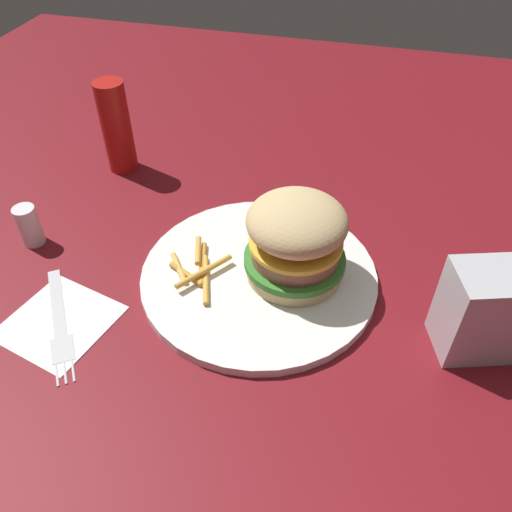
{
  "coord_description": "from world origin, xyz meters",
  "views": [
    {
      "loc": [
        0.11,
        -0.43,
        0.45
      ],
      "look_at": [
        -0.0,
        -0.0,
        0.04
      ],
      "focal_mm": 36.17,
      "sensor_mm": 36.0,
      "label": 1
    }
  ],
  "objects_px": {
    "napkin": "(59,322)",
    "napkin_dispenser": "(488,311)",
    "sandwich": "(296,239)",
    "fork": "(59,321)",
    "plate": "(256,278)",
    "fries_pile": "(197,269)",
    "ketchup_bottle": "(116,127)",
    "salt_shaker": "(29,226)"
  },
  "relations": [
    {
      "from": "plate",
      "to": "fork",
      "type": "distance_m",
      "value": 0.23
    },
    {
      "from": "plate",
      "to": "napkin_dispenser",
      "type": "relative_size",
      "value": 2.7
    },
    {
      "from": "plate",
      "to": "salt_shaker",
      "type": "xyz_separation_m",
      "value": [
        -0.3,
        -0.0,
        0.02
      ]
    },
    {
      "from": "napkin",
      "to": "napkin_dispenser",
      "type": "height_order",
      "value": "napkin_dispenser"
    },
    {
      "from": "fork",
      "to": "ketchup_bottle",
      "type": "relative_size",
      "value": 1.08
    },
    {
      "from": "napkin",
      "to": "salt_shaker",
      "type": "distance_m",
      "value": 0.16
    },
    {
      "from": "plate",
      "to": "fork",
      "type": "bearing_deg",
      "value": -148.4
    },
    {
      "from": "sandwich",
      "to": "fork",
      "type": "height_order",
      "value": "sandwich"
    },
    {
      "from": "ketchup_bottle",
      "to": "sandwich",
      "type": "bearing_deg",
      "value": -29.55
    },
    {
      "from": "plate",
      "to": "napkin",
      "type": "distance_m",
      "value": 0.23
    },
    {
      "from": "sandwich",
      "to": "fork",
      "type": "relative_size",
      "value": 0.79
    },
    {
      "from": "plate",
      "to": "fries_pile",
      "type": "bearing_deg",
      "value": -168.18
    },
    {
      "from": "plate",
      "to": "ketchup_bottle",
      "type": "height_order",
      "value": "ketchup_bottle"
    },
    {
      "from": "napkin",
      "to": "salt_shaker",
      "type": "xyz_separation_m",
      "value": [
        -0.1,
        0.11,
        0.03
      ]
    },
    {
      "from": "plate",
      "to": "sandwich",
      "type": "xyz_separation_m",
      "value": [
        0.04,
        0.01,
        0.06
      ]
    },
    {
      "from": "salt_shaker",
      "to": "plate",
      "type": "bearing_deg",
      "value": 0.89
    },
    {
      "from": "sandwich",
      "to": "napkin",
      "type": "distance_m",
      "value": 0.28
    },
    {
      "from": "ketchup_bottle",
      "to": "napkin",
      "type": "bearing_deg",
      "value": -77.45
    },
    {
      "from": "sandwich",
      "to": "fork",
      "type": "bearing_deg",
      "value": -150.43
    },
    {
      "from": "salt_shaker",
      "to": "fries_pile",
      "type": "bearing_deg",
      "value": -2.41
    },
    {
      "from": "fries_pile",
      "to": "fork",
      "type": "height_order",
      "value": "fries_pile"
    },
    {
      "from": "napkin",
      "to": "napkin_dispenser",
      "type": "xyz_separation_m",
      "value": [
        0.45,
        0.09,
        0.05
      ]
    },
    {
      "from": "ketchup_bottle",
      "to": "salt_shaker",
      "type": "bearing_deg",
      "value": -100.22
    },
    {
      "from": "napkin",
      "to": "ketchup_bottle",
      "type": "distance_m",
      "value": 0.32
    },
    {
      "from": "fries_pile",
      "to": "napkin_dispenser",
      "type": "xyz_separation_m",
      "value": [
        0.32,
        -0.02,
        0.04
      ]
    },
    {
      "from": "napkin",
      "to": "plate",
      "type": "bearing_deg",
      "value": 31.2
    },
    {
      "from": "sandwich",
      "to": "salt_shaker",
      "type": "distance_m",
      "value": 0.35
    },
    {
      "from": "napkin",
      "to": "salt_shaker",
      "type": "bearing_deg",
      "value": 132.21
    },
    {
      "from": "fork",
      "to": "fries_pile",
      "type": "bearing_deg",
      "value": 39.87
    },
    {
      "from": "plate",
      "to": "ketchup_bottle",
      "type": "xyz_separation_m",
      "value": [
        -0.27,
        0.19,
        0.06
      ]
    },
    {
      "from": "plate",
      "to": "salt_shaker",
      "type": "distance_m",
      "value": 0.3
    },
    {
      "from": "fork",
      "to": "napkin",
      "type": "bearing_deg",
      "value": 125.2
    },
    {
      "from": "sandwich",
      "to": "napkin",
      "type": "height_order",
      "value": "sandwich"
    },
    {
      "from": "salt_shaker",
      "to": "napkin_dispenser",
      "type": "bearing_deg",
      "value": -2.59
    },
    {
      "from": "fries_pile",
      "to": "salt_shaker",
      "type": "bearing_deg",
      "value": 177.59
    },
    {
      "from": "napkin_dispenser",
      "to": "plate",
      "type": "bearing_deg",
      "value": 154.85
    },
    {
      "from": "plate",
      "to": "fork",
      "type": "height_order",
      "value": "plate"
    },
    {
      "from": "sandwich",
      "to": "fork",
      "type": "distance_m",
      "value": 0.28
    },
    {
      "from": "napkin",
      "to": "fork",
      "type": "relative_size",
      "value": 0.73
    },
    {
      "from": "napkin",
      "to": "napkin_dispenser",
      "type": "distance_m",
      "value": 0.46
    },
    {
      "from": "fries_pile",
      "to": "ketchup_bottle",
      "type": "distance_m",
      "value": 0.29
    },
    {
      "from": "napkin",
      "to": "salt_shaker",
      "type": "relative_size",
      "value": 2.0
    }
  ]
}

